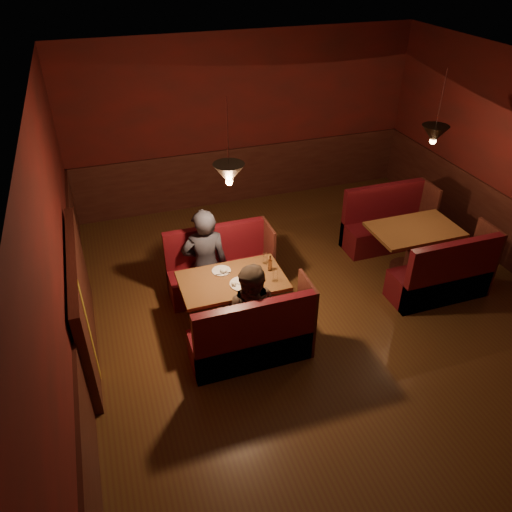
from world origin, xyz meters
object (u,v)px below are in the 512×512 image
object	(u,v)px
main_bench_near	(253,341)
diner_a	(204,243)
main_bench_far	(220,272)
diner_b	(255,300)
second_bench_far	(385,227)
main_table	(234,289)
second_table	(413,239)
second_bench_near	(443,279)

from	to	relation	value
main_bench_near	diner_a	world-z (taller)	diner_a
main_bench_far	diner_b	xyz separation A→B (m)	(0.07, -1.28, 0.46)
main_bench_far	second_bench_far	distance (m)	2.78
diner_a	main_bench_far	bearing A→B (deg)	-159.26
main_table	second_table	world-z (taller)	main_table
diner_b	diner_a	bearing A→B (deg)	127.55
second_table	second_bench_near	bearing A→B (deg)	-87.80
main_bench_near	second_bench_far	bearing A→B (deg)	32.74
second_bench_near	main_bench_near	bearing A→B (deg)	-173.54
main_bench_far	second_table	size ratio (longest dim) A/B	1.14
main_bench_near	second_bench_far	distance (m)	3.29
main_bench_near	diner_b	xyz separation A→B (m)	(0.07, 0.16, 0.46)
second_bench_far	diner_b	xyz separation A→B (m)	(-2.69, -1.62, 0.45)
main_bench_far	diner_a	bearing A→B (deg)	-164.41
second_bench_far	main_bench_far	bearing A→B (deg)	-172.98
main_bench_near	second_bench_far	xyz separation A→B (m)	(2.76, 1.78, 0.01)
main_bench_near	main_bench_far	bearing A→B (deg)	90.00
diner_a	diner_b	xyz separation A→B (m)	(0.28, -1.22, -0.07)
second_table	diner_a	xyz separation A→B (m)	(-2.94, 0.33, 0.32)
main_bench_far	second_bench_near	size ratio (longest dim) A/B	1.03
second_table	second_bench_near	xyz separation A→B (m)	(0.03, -0.73, -0.20)
main_table	main_bench_far	size ratio (longest dim) A/B	0.91
second_table	diner_b	size ratio (longest dim) A/B	0.80
second_table	diner_b	xyz separation A→B (m)	(-2.66, -0.89, 0.25)
main_table	diner_a	world-z (taller)	diner_a
main_bench_near	diner_a	xyz separation A→B (m)	(-0.21, 1.38, 0.53)
diner_a	diner_b	world-z (taller)	diner_a
second_bench_far	diner_b	size ratio (longest dim) A/B	0.89
main_table	diner_b	world-z (taller)	diner_b
second_bench_near	diner_b	distance (m)	2.73
main_bench_far	second_bench_near	xyz separation A→B (m)	(2.76, -1.12, 0.01)
second_bench_far	diner_a	size ratio (longest dim) A/B	0.81
main_bench_near	second_bench_far	world-z (taller)	second_bench_far
second_bench_far	second_bench_near	xyz separation A→B (m)	(0.00, -1.46, 0.00)
main_bench_far	diner_b	distance (m)	1.36
second_bench_far	second_table	bearing A→B (deg)	-92.20
diner_a	diner_b	size ratio (longest dim) A/B	1.09
second_table	main_bench_far	bearing A→B (deg)	171.84
second_table	main_bench_near	bearing A→B (deg)	-159.10
diner_a	second_bench_far	bearing A→B (deg)	-167.22
main_bench_far	diner_b	size ratio (longest dim) A/B	0.91
main_bench_near	main_table	bearing A→B (deg)	91.07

